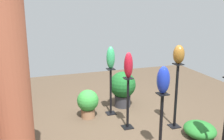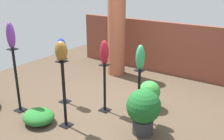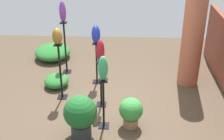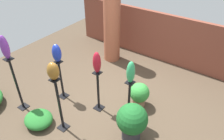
% 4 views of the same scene
% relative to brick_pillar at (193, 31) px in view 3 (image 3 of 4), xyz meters
% --- Properties ---
extents(ground_plane, '(8.00, 8.00, 0.00)m').
position_rel_brick_pillar_xyz_m(ground_plane, '(1.14, -1.77, -1.29)').
color(ground_plane, '#4C3D2D').
extents(brick_pillar, '(0.47, 0.47, 2.58)m').
position_rel_brick_pillar_xyz_m(brick_pillar, '(0.00, 0.00, 0.00)').
color(brick_pillar, '#9E5138').
rests_on(brick_pillar, ground).
extents(pedestal_cobalt, '(0.20, 0.20, 0.99)m').
position_rel_brick_pillar_xyz_m(pedestal_cobalt, '(0.05, -2.12, -0.84)').
color(pedestal_cobalt, black).
rests_on(pedestal_cobalt, ground).
extents(pedestal_violet, '(0.20, 0.20, 1.30)m').
position_rel_brick_pillar_xyz_m(pedestal_violet, '(-0.43, -2.91, -0.69)').
color(pedestal_violet, black).
rests_on(pedestal_violet, ground).
extents(pedestal_bronze, '(0.20, 0.20, 1.24)m').
position_rel_brick_pillar_xyz_m(pedestal_bronze, '(0.74, -2.81, -0.72)').
color(pedestal_bronze, black).
rests_on(pedestal_bronze, ground).
extents(pedestal_ruby, '(0.20, 0.20, 0.99)m').
position_rel_brick_pillar_xyz_m(pedestal_ruby, '(1.00, -1.95, -0.84)').
color(pedestal_ruby, black).
rests_on(pedestal_ruby, ground).
extents(pedestal_jade, '(0.20, 0.20, 0.99)m').
position_rel_brick_pillar_xyz_m(pedestal_jade, '(1.71, -1.85, -0.84)').
color(pedestal_jade, black).
rests_on(pedestal_jade, ground).
extents(art_vase_cobalt, '(0.20, 0.19, 0.42)m').
position_rel_brick_pillar_xyz_m(art_vase_cobalt, '(0.05, -2.12, -0.08)').
color(art_vase_cobalt, '#192D9E').
rests_on(art_vase_cobalt, pedestal_cobalt).
extents(art_vase_violet, '(0.16, 0.16, 0.50)m').
position_rel_brick_pillar_xyz_m(art_vase_violet, '(-0.43, -2.91, 0.26)').
color(art_vase_violet, '#6B2D8C').
rests_on(art_vase_violet, pedestal_violet).
extents(art_vase_bronze, '(0.22, 0.20, 0.34)m').
position_rel_brick_pillar_xyz_m(art_vase_bronze, '(0.74, -2.81, 0.13)').
color(art_vase_bronze, brown).
rests_on(art_vase_bronze, pedestal_bronze).
extents(art_vase_ruby, '(0.17, 0.16, 0.47)m').
position_rel_brick_pillar_xyz_m(art_vase_ruby, '(1.00, -1.95, -0.06)').
color(art_vase_ruby, maroon).
rests_on(art_vase_ruby, pedestal_ruby).
extents(art_vase_jade, '(0.16, 0.17, 0.46)m').
position_rel_brick_pillar_xyz_m(art_vase_jade, '(1.71, -1.85, -0.06)').
color(art_vase_jade, '#2D9356').
rests_on(art_vase_jade, pedestal_jade).
extents(potted_plant_back_center, '(0.59, 0.59, 0.81)m').
position_rel_brick_pillar_xyz_m(potted_plant_back_center, '(2.01, -2.23, -0.83)').
color(potted_plant_back_center, '#2D2D33').
rests_on(potted_plant_back_center, ground).
extents(potted_plant_mid_right, '(0.44, 0.44, 0.59)m').
position_rel_brick_pillar_xyz_m(potted_plant_mid_right, '(1.69, -1.34, -0.96)').
color(potted_plant_mid_right, '#936B4C').
rests_on(potted_plant_mid_right, ground).
extents(foliage_bed_east, '(0.61, 0.55, 0.26)m').
position_rel_brick_pillar_xyz_m(foliage_bed_east, '(0.26, -3.03, -1.16)').
color(foliage_bed_east, '#236B28').
rests_on(foliage_bed_east, ground).
extents(foliage_bed_west, '(1.03, 0.95, 0.34)m').
position_rel_brick_pillar_xyz_m(foliage_bed_west, '(-1.25, -3.43, -1.12)').
color(foliage_bed_west, '#236B28').
rests_on(foliage_bed_west, ground).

